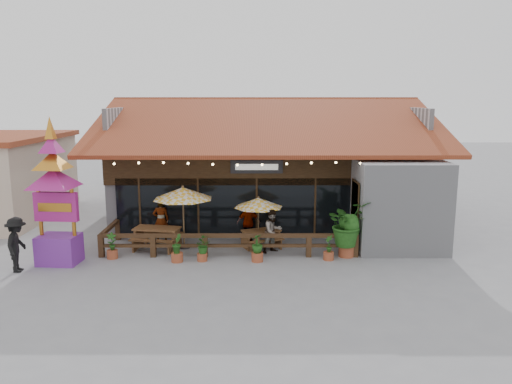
{
  "coord_description": "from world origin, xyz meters",
  "views": [
    {
      "loc": [
        -0.59,
        -18.98,
        6.04
      ],
      "look_at": [
        -0.53,
        1.5,
        2.18
      ],
      "focal_mm": 35.0,
      "sensor_mm": 36.0,
      "label": 1
    }
  ],
  "objects_px": {
    "tropical_plant": "(347,225)",
    "pedestrian": "(17,245)",
    "picnic_table_left": "(157,234)",
    "umbrella_right": "(258,203)",
    "picnic_table_right": "(261,236)",
    "umbrella_left": "(183,194)",
    "thai_sign_tower": "(54,182)"
  },
  "relations": [
    {
      "from": "tropical_plant",
      "to": "pedestrian",
      "type": "relative_size",
      "value": 1.13
    },
    {
      "from": "picnic_table_left",
      "to": "picnic_table_right",
      "type": "xyz_separation_m",
      "value": [
        4.23,
        0.15,
        -0.09
      ]
    },
    {
      "from": "picnic_table_left",
      "to": "thai_sign_tower",
      "type": "bearing_deg",
      "value": -150.71
    },
    {
      "from": "picnic_table_right",
      "to": "thai_sign_tower",
      "type": "height_order",
      "value": "thai_sign_tower"
    },
    {
      "from": "picnic_table_left",
      "to": "picnic_table_right",
      "type": "height_order",
      "value": "picnic_table_left"
    },
    {
      "from": "umbrella_left",
      "to": "thai_sign_tower",
      "type": "xyz_separation_m",
      "value": [
        -4.35,
        -1.92,
        0.81
      ]
    },
    {
      "from": "thai_sign_tower",
      "to": "picnic_table_right",
      "type": "bearing_deg",
      "value": 14.82
    },
    {
      "from": "umbrella_left",
      "to": "picnic_table_right",
      "type": "xyz_separation_m",
      "value": [
        3.15,
        0.07,
        -1.77
      ]
    },
    {
      "from": "tropical_plant",
      "to": "pedestrian",
      "type": "bearing_deg",
      "value": -172.07
    },
    {
      "from": "umbrella_left",
      "to": "picnic_table_left",
      "type": "xyz_separation_m",
      "value": [
        -1.08,
        -0.08,
        -1.68
      ]
    },
    {
      "from": "umbrella_right",
      "to": "picnic_table_right",
      "type": "bearing_deg",
      "value": -21.56
    },
    {
      "from": "picnic_table_right",
      "to": "tropical_plant",
      "type": "xyz_separation_m",
      "value": [
        3.28,
        -1.22,
        0.77
      ]
    },
    {
      "from": "thai_sign_tower",
      "to": "pedestrian",
      "type": "xyz_separation_m",
      "value": [
        -1.11,
        -0.89,
        -2.09
      ]
    },
    {
      "from": "picnic_table_left",
      "to": "picnic_table_right",
      "type": "distance_m",
      "value": 4.23
    },
    {
      "from": "umbrella_right",
      "to": "picnic_table_left",
      "type": "distance_m",
      "value": 4.31
    },
    {
      "from": "umbrella_left",
      "to": "picnic_table_left",
      "type": "bearing_deg",
      "value": -175.75
    },
    {
      "from": "picnic_table_left",
      "to": "pedestrian",
      "type": "relative_size",
      "value": 1.06
    },
    {
      "from": "picnic_table_left",
      "to": "pedestrian",
      "type": "bearing_deg",
      "value": -148.16
    },
    {
      "from": "umbrella_right",
      "to": "picnic_table_right",
      "type": "relative_size",
      "value": 1.25
    },
    {
      "from": "umbrella_right",
      "to": "pedestrian",
      "type": "height_order",
      "value": "umbrella_right"
    },
    {
      "from": "umbrella_right",
      "to": "picnic_table_left",
      "type": "height_order",
      "value": "umbrella_right"
    },
    {
      "from": "thai_sign_tower",
      "to": "tropical_plant",
      "type": "distance_m",
      "value": 10.97
    },
    {
      "from": "umbrella_left",
      "to": "picnic_table_right",
      "type": "relative_size",
      "value": 1.63
    },
    {
      "from": "umbrella_right",
      "to": "picnic_table_right",
      "type": "distance_m",
      "value": 1.37
    },
    {
      "from": "umbrella_left",
      "to": "thai_sign_tower",
      "type": "distance_m",
      "value": 4.82
    },
    {
      "from": "picnic_table_left",
      "to": "tropical_plant",
      "type": "height_order",
      "value": "tropical_plant"
    },
    {
      "from": "umbrella_left",
      "to": "pedestrian",
      "type": "bearing_deg",
      "value": -152.83
    },
    {
      "from": "picnic_table_right",
      "to": "pedestrian",
      "type": "bearing_deg",
      "value": -161.56
    },
    {
      "from": "umbrella_left",
      "to": "pedestrian",
      "type": "distance_m",
      "value": 6.28
    },
    {
      "from": "picnic_table_right",
      "to": "tropical_plant",
      "type": "distance_m",
      "value": 3.59
    },
    {
      "from": "pedestrian",
      "to": "umbrella_right",
      "type": "bearing_deg",
      "value": -77.67
    },
    {
      "from": "umbrella_left",
      "to": "umbrella_right",
      "type": "distance_m",
      "value": 3.07
    }
  ]
}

